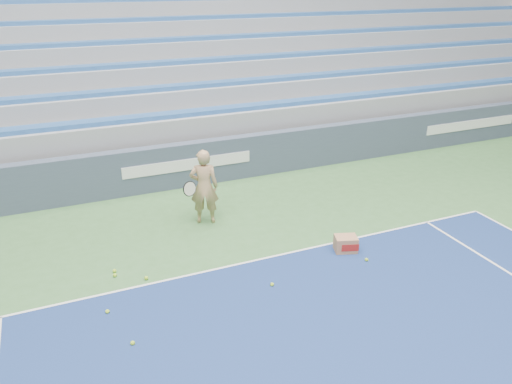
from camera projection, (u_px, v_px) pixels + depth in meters
sponsor_barrier at (187, 164)px, 12.29m from camera, size 30.00×0.32×1.10m
bleachers at (136, 57)px, 16.39m from camera, size 31.00×9.15×7.30m
tennis_player at (204, 187)px, 10.33m from camera, size 0.95×0.90×1.62m
ball_box at (346, 244)px, 9.46m from camera, size 0.49×0.43×0.31m
tennis_ball_0 at (146, 278)px, 8.62m from camera, size 0.07×0.07×0.07m
tennis_ball_1 at (115, 271)px, 8.82m from camera, size 0.07×0.07×0.07m
tennis_ball_2 at (272, 285)px, 8.43m from camera, size 0.07×0.07×0.07m
tennis_ball_3 at (107, 312)px, 7.76m from camera, size 0.07×0.07×0.07m
tennis_ball_4 at (367, 260)px, 9.16m from camera, size 0.07×0.07×0.07m
tennis_ball_5 at (133, 343)px, 7.09m from camera, size 0.07×0.07×0.07m
tennis_ball_6 at (115, 275)px, 8.70m from camera, size 0.07×0.07×0.07m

